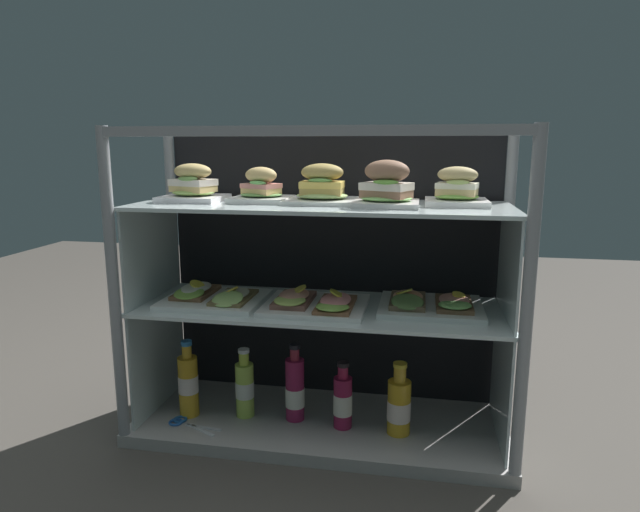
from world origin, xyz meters
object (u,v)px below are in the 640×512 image
open_sandwich_tray_near_right_corner (315,303)px  juice_bottle_front_right_end (343,401)px  plated_roll_sandwich_center (457,191)px  juice_bottle_front_fourth (188,384)px  plated_roll_sandwich_far_left (261,189)px  plated_roll_sandwich_near_right_corner (321,188)px  open_sandwich_tray_right_of_center (430,304)px  juice_bottle_back_left (245,388)px  open_sandwich_tray_near_left_corner (214,297)px  juice_bottle_back_center (399,406)px  plated_roll_sandwich_far_right (386,187)px  juice_bottle_front_second (295,389)px  kitchen_scissors (184,423)px  plated_roll_sandwich_near_left_corner (193,186)px

open_sandwich_tray_near_right_corner → juice_bottle_front_right_end: (0.09, -0.00, -0.30)m
plated_roll_sandwich_center → juice_bottle_front_fourth: 1.01m
plated_roll_sandwich_far_left → plated_roll_sandwich_near_right_corner: 0.18m
plated_roll_sandwich_far_left → open_sandwich_tray_right_of_center: bearing=-1.9°
juice_bottle_back_left → juice_bottle_front_right_end: 0.32m
open_sandwich_tray_near_left_corner → open_sandwich_tray_right_of_center: (0.65, 0.04, -0.00)m
open_sandwich_tray_right_of_center → juice_bottle_back_center: (-0.08, -0.06, -0.30)m
plated_roll_sandwich_center → plated_roll_sandwich_near_right_corner: bearing=-178.9°
plated_roll_sandwich_far_left → plated_roll_sandwich_center: (0.57, 0.01, 0.00)m
open_sandwich_tray_near_right_corner → juice_bottle_back_center: bearing=-1.7°
juice_bottle_back_left → juice_bottle_front_right_end: (0.31, -0.02, -0.01)m
open_sandwich_tray_near_left_corner → juice_bottle_front_right_end: 0.51m
plated_roll_sandwich_far_right → open_sandwich_tray_near_left_corner: 0.62m
juice_bottle_front_second → plated_roll_sandwich_far_right: bearing=-0.6°
juice_bottle_back_left → juice_bottle_back_center: size_ratio=1.01×
plated_roll_sandwich_far_right → plated_roll_sandwich_near_right_corner: bearing=164.7°
kitchen_scissors → open_sandwich_tray_near_right_corner: bearing=10.4°
plated_roll_sandwich_near_left_corner → open_sandwich_tray_near_right_corner: bearing=-8.9°
plated_roll_sandwich_far_left → juice_bottle_back_left: size_ratio=0.78×
juice_bottle_front_fourth → juice_bottle_front_right_end: juice_bottle_front_fourth is taller
juice_bottle_back_left → kitchen_scissors: juice_bottle_back_left is taller
open_sandwich_tray_near_right_corner → juice_bottle_back_left: 0.37m
plated_roll_sandwich_far_right → juice_bottle_back_left: bearing=-179.6°
plated_roll_sandwich_near_right_corner → open_sandwich_tray_near_right_corner: (-0.01, -0.07, -0.33)m
open_sandwich_tray_near_right_corner → open_sandwich_tray_near_left_corner: bearing=177.7°
plated_roll_sandwich_near_right_corner → juice_bottle_back_center: bearing=-17.6°
kitchen_scissors → juice_bottle_front_second: bearing=15.8°
plated_roll_sandwich_near_right_corner → juice_bottle_back_left: bearing=-166.4°
plated_roll_sandwich_far_left → plated_roll_sandwich_far_right: size_ratio=0.94×
plated_roll_sandwich_near_right_corner → juice_bottle_front_right_end: size_ratio=1.00×
open_sandwich_tray_near_right_corner → juice_bottle_back_left: (-0.23, 0.01, -0.29)m
plated_roll_sandwich_near_left_corner → open_sandwich_tray_near_right_corner: size_ratio=0.61×
plated_roll_sandwich_far_right → open_sandwich_tray_near_left_corner: bearing=-179.5°
juice_bottle_front_fourth → juice_bottle_front_right_end: 0.49m
plated_roll_sandwich_far_right → open_sandwich_tray_near_left_corner: size_ratio=0.61×
plated_roll_sandwich_near_right_corner → juice_bottle_back_center: 0.68m
plated_roll_sandwich_center → kitchen_scissors: size_ratio=0.97×
plated_roll_sandwich_far_right → juice_bottle_front_right_end: (-0.12, -0.02, -0.64)m
juice_bottle_back_left → plated_roll_sandwich_far_left: bearing=47.5°
open_sandwich_tray_right_of_center → juice_bottle_front_right_end: bearing=-167.5°
plated_roll_sandwich_far_right → juice_bottle_front_fourth: plated_roll_sandwich_far_right is taller
plated_roll_sandwich_far_right → open_sandwich_tray_right_of_center: plated_roll_sandwich_far_right is taller
open_sandwich_tray_right_of_center → juice_bottle_back_center: open_sandwich_tray_right_of_center is taller
juice_bottle_front_second → kitchen_scissors: 0.36m
juice_bottle_back_center → kitchen_scissors: 0.66m
juice_bottle_front_fourth → open_sandwich_tray_near_left_corner: bearing=17.6°
plated_roll_sandwich_near_right_corner → open_sandwich_tray_near_right_corner: plated_roll_sandwich_near_right_corner is taller
juice_bottle_front_second → kitchen_scissors: juice_bottle_front_second is taller
open_sandwich_tray_near_right_corner → open_sandwich_tray_right_of_center: 0.34m
juice_bottle_front_right_end → juice_bottle_back_center: juice_bottle_back_center is taller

